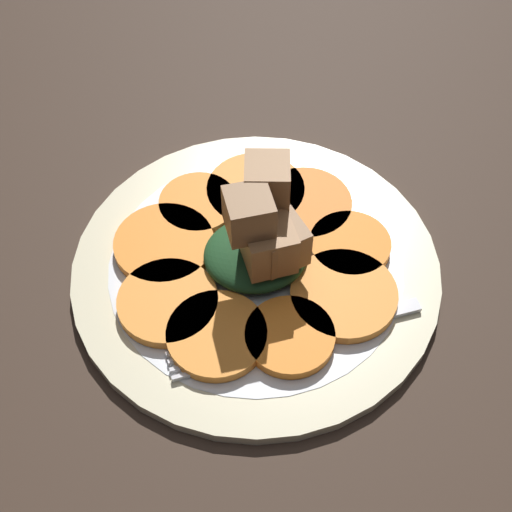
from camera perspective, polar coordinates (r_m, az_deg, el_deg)
The scene contains 13 objects.
table_slab at distance 58.13cm, azimuth 0.00°, elevation -1.85°, with size 120.00×120.00×2.00cm, color #38281E.
plate at distance 56.90cm, azimuth 0.00°, elevation -0.96°, with size 29.23×29.23×1.05cm.
carrot_slice_0 at distance 52.35cm, azimuth -3.16°, elevation -6.33°, with size 7.42×7.42×0.88cm, color orange.
carrot_slice_1 at distance 52.27cm, azimuth 2.72°, elevation -6.44°, with size 6.62×6.62×0.88cm, color orange.
carrot_slice_2 at distance 54.58cm, azimuth 7.03°, elevation -3.10°, with size 8.19×8.19×0.88cm, color orange.
carrot_slice_3 at distance 57.72cm, azimuth 7.42°, elevation 1.17°, with size 6.53×6.53×0.88cm, color orange.
carrot_slice_4 at distance 59.93cm, azimuth 3.97°, elevation 4.15°, with size 7.78×7.78×0.88cm, color orange.
carrot_slice_5 at distance 60.79cm, azimuth -0.03°, elevation 5.22°, with size 8.33×8.33×0.88cm, color orange.
carrot_slice_6 at distance 60.01cm, azimuth -4.66°, elevation 4.17°, with size 6.54×6.54×0.88cm, color orange.
carrot_slice_7 at distance 57.54cm, azimuth -7.36°, elevation 0.94°, with size 8.05×8.05×0.88cm, color orange.
carrot_slice_8 at distance 54.22cm, azimuth -7.07°, elevation -3.67°, with size 7.65×7.65×0.88cm, color orange.
center_pile at distance 53.50cm, azimuth 0.43°, elevation 1.38°, with size 8.20×7.43×9.10cm.
fork at distance 52.56cm, azimuth 2.83°, elevation -6.43°, with size 19.35×3.21×0.40cm.
Camera 1 is at (-6.72, -32.96, 48.41)cm, focal length 50.00 mm.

